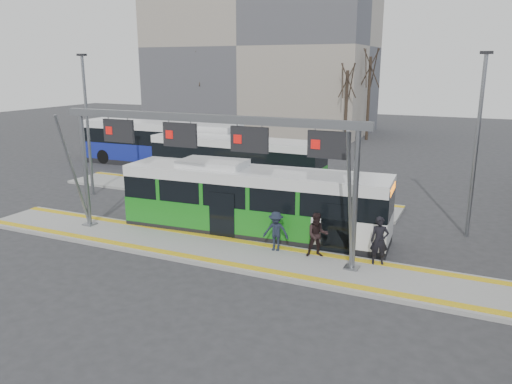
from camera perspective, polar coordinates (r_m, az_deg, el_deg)
ground at (r=19.90m, az=-5.03°, el=-6.80°), size 120.00×120.00×0.00m
platform_main at (r=19.87m, az=-5.03°, el=-6.60°), size 22.00×3.00×0.15m
platform_second at (r=28.40m, az=-4.11°, el=-0.14°), size 20.00×3.00×0.15m
tactile_main at (r=19.84m, az=-5.04°, el=-6.37°), size 22.00×2.65×0.02m
tactile_second at (r=29.36m, az=-3.04°, el=0.53°), size 20.00×0.35×0.02m
gantry at (r=19.17m, az=-5.84°, el=5.70°), size 13.00×1.68×5.20m
apartment_block at (r=57.09m, az=0.56°, el=16.39°), size 24.50×12.50×18.40m
hero_bus at (r=21.39m, az=-0.34°, el=-1.15°), size 11.59×3.15×3.15m
bg_bus_green at (r=31.06m, az=-2.30°, el=3.60°), size 11.19×2.64×2.78m
bg_bus_blue at (r=37.17m, az=-10.83°, el=5.43°), size 12.23×3.08×3.17m
passenger_a at (r=18.49m, az=13.92°, el=-5.43°), size 0.74×0.59×1.77m
passenger_b at (r=18.81m, az=7.02°, el=-4.89°), size 1.02×0.94×1.69m
passenger_c at (r=19.30m, az=2.29°, el=-4.50°), size 1.07×0.71×1.55m
tree_left at (r=46.43m, az=10.39°, el=12.36°), size 1.40×1.40×7.58m
tree_mid at (r=50.05m, az=12.92°, el=13.59°), size 1.40×1.40×8.98m
tree_far at (r=54.33m, az=-5.95°, el=13.78°), size 1.40×1.40×8.85m
lamp_west at (r=29.13m, az=-18.72°, el=7.58°), size 0.50×0.25×7.73m
lamp_east at (r=22.43m, az=23.92°, el=5.24°), size 0.50×0.25×7.68m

